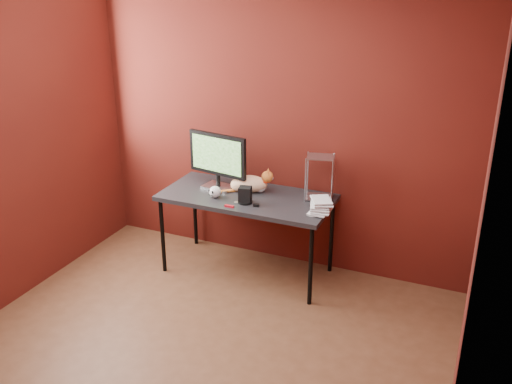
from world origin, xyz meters
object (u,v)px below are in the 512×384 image
at_px(monitor, 218,158).
at_px(cat, 250,183).
at_px(desk, 247,201).
at_px(skull_mug, 215,192).
at_px(book_stack, 315,139).
at_px(speaker, 245,195).

distance_m(monitor, cat, 0.36).
relative_size(desk, cat, 3.40).
xyz_separation_m(monitor, skull_mug, (0.08, -0.21, -0.23)).
height_order(cat, book_stack, book_stack).
xyz_separation_m(speaker, book_stack, (0.58, 0.06, 0.55)).
distance_m(desk, speaker, 0.20).
bearing_deg(book_stack, speaker, -174.29).
relative_size(monitor, book_stack, 0.48).
height_order(cat, skull_mug, cat).
height_order(skull_mug, speaker, speaker).
bearing_deg(monitor, skull_mug, -61.14).
height_order(monitor, speaker, monitor).
bearing_deg(book_stack, desk, 171.34).
distance_m(cat, book_stack, 0.86).
bearing_deg(desk, cat, 97.58).
bearing_deg(monitor, book_stack, -0.07).
xyz_separation_m(desk, monitor, (-0.31, 0.06, 0.33)).
height_order(monitor, cat, monitor).
distance_m(cat, skull_mug, 0.33).
relative_size(cat, skull_mug, 3.85).
relative_size(speaker, book_stack, 0.12).
height_order(monitor, book_stack, book_stack).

